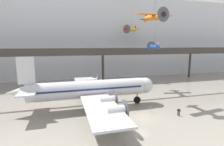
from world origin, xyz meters
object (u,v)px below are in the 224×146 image
Objects in this scene: airliner_silver_main at (88,90)px; info_sign_pedestal at (179,113)px; stanchion_barrier at (151,111)px; suspended_plane_orange_highwing at (154,17)px; suspended_plane_yellow_lowwing at (131,29)px; suspended_plane_blue_trainer at (154,47)px.

airliner_silver_main reaches higher than info_sign_pedestal.
airliner_silver_main is at bearing 153.47° from stanchion_barrier.
suspended_plane_orange_highwing reaches higher than stanchion_barrier.
suspended_plane_orange_highwing reaches higher than suspended_plane_yellow_lowwing.
suspended_plane_orange_highwing reaches higher than info_sign_pedestal.
suspended_plane_orange_highwing reaches higher than suspended_plane_blue_trainer.
info_sign_pedestal is at bearing -28.62° from airliner_silver_main.
suspended_plane_blue_trainer is 14.90m from suspended_plane_yellow_lowwing.
airliner_silver_main is 11.10m from stanchion_barrier.
airliner_silver_main is at bearing 126.81° from suspended_plane_blue_trainer.
suspended_plane_blue_trainer is 10.03× the size of info_sign_pedestal.
suspended_plane_orange_highwing is at bearing 75.68° from info_sign_pedestal.
stanchion_barrier is (9.56, -4.77, -3.00)m from airliner_silver_main.
suspended_plane_orange_highwing is 22.08m from suspended_plane_yellow_lowwing.
suspended_plane_orange_highwing is at bearing 158.97° from suspended_plane_blue_trainer.
suspended_plane_blue_trainer is (17.32, 8.96, 7.10)m from airliner_silver_main.
suspended_plane_orange_highwing is (12.75, 1.20, 12.67)m from airliner_silver_main.
info_sign_pedestal is (0.47, -8.25, -15.54)m from suspended_plane_orange_highwing.
suspended_plane_orange_highwing is 6.83× the size of stanchion_barrier.
suspended_plane_yellow_lowwing is 6.43× the size of info_sign_pedestal.
suspended_plane_orange_highwing is 17.07m from stanchion_barrier.
suspended_plane_orange_highwing is 0.92× the size of suspended_plane_yellow_lowwing.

